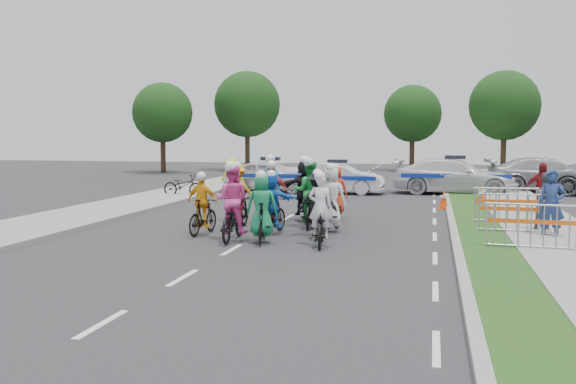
% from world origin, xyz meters
% --- Properties ---
extents(ground, '(90.00, 90.00, 0.00)m').
position_xyz_m(ground, '(0.00, 0.00, 0.00)').
color(ground, '#28282B').
rests_on(ground, ground).
extents(curb_right, '(0.20, 60.00, 0.12)m').
position_xyz_m(curb_right, '(5.10, 5.00, 0.06)').
color(curb_right, gray).
rests_on(curb_right, ground).
extents(grass_strip, '(1.20, 60.00, 0.11)m').
position_xyz_m(grass_strip, '(5.80, 5.00, 0.06)').
color(grass_strip, '#214415').
rests_on(grass_strip, ground).
extents(sidewalk_right, '(2.40, 60.00, 0.13)m').
position_xyz_m(sidewalk_right, '(7.60, 5.00, 0.07)').
color(sidewalk_right, gray).
rests_on(sidewalk_right, ground).
extents(sidewalk_left, '(3.00, 60.00, 0.13)m').
position_xyz_m(sidewalk_left, '(-6.50, 5.00, 0.07)').
color(sidewalk_left, gray).
rests_on(sidewalk_left, ground).
extents(rider_0, '(0.84, 1.84, 1.81)m').
position_xyz_m(rider_0, '(1.91, 1.01, 0.60)').
color(rider_0, black).
rests_on(rider_0, ground).
extents(rider_1, '(0.83, 1.77, 1.80)m').
position_xyz_m(rider_1, '(0.42, 1.15, 0.70)').
color(rider_1, black).
rests_on(rider_1, ground).
extents(rider_2, '(0.88, 2.02, 2.02)m').
position_xyz_m(rider_2, '(-0.39, 1.28, 0.74)').
color(rider_2, black).
rests_on(rider_2, ground).
extents(rider_3, '(0.88, 1.65, 1.69)m').
position_xyz_m(rider_3, '(-1.46, 2.03, 0.66)').
color(rider_3, black).
rests_on(rider_3, ground).
extents(rider_4, '(1.03, 1.79, 1.79)m').
position_xyz_m(rider_4, '(1.60, 2.39, 0.70)').
color(rider_4, black).
rests_on(rider_4, ground).
extents(rider_5, '(1.43, 1.70, 1.73)m').
position_xyz_m(rider_5, '(0.31, 2.59, 0.73)').
color(rider_5, black).
rests_on(rider_5, ground).
extents(rider_6, '(0.69, 1.70, 1.69)m').
position_xyz_m(rider_6, '(-0.90, 3.26, 0.56)').
color(rider_6, black).
rests_on(rider_6, ground).
extents(rider_7, '(0.86, 1.86, 1.90)m').
position_xyz_m(rider_7, '(1.81, 3.30, 0.74)').
color(rider_7, black).
rests_on(rider_7, ground).
extents(rider_8, '(0.92, 2.06, 2.03)m').
position_xyz_m(rider_8, '(1.06, 4.01, 0.75)').
color(rider_8, black).
rests_on(rider_8, ground).
extents(rider_9, '(1.00, 1.87, 1.92)m').
position_xyz_m(rider_9, '(-0.09, 4.18, 0.74)').
color(rider_9, black).
rests_on(rider_9, ground).
extents(rider_10, '(1.05, 1.84, 1.85)m').
position_xyz_m(rider_10, '(-1.32, 4.75, 0.72)').
color(rider_10, black).
rests_on(rider_10, ground).
extents(rider_11, '(1.67, 1.98, 2.02)m').
position_xyz_m(rider_11, '(0.67, 5.37, 0.84)').
color(rider_11, black).
rests_on(rider_11, ground).
extents(rider_12, '(0.83, 2.05, 2.05)m').
position_xyz_m(rider_12, '(-0.53, 5.80, 0.67)').
color(rider_12, black).
rests_on(rider_12, ground).
extents(rider_13, '(0.78, 1.72, 1.77)m').
position_xyz_m(rider_13, '(1.55, 5.96, 0.69)').
color(rider_13, black).
rests_on(rider_13, ground).
extents(police_car_0, '(4.52, 2.36, 1.47)m').
position_xyz_m(police_car_0, '(-2.88, 14.96, 0.73)').
color(police_car_0, silver).
rests_on(police_car_0, ground).
extents(police_car_1, '(4.26, 1.63, 1.39)m').
position_xyz_m(police_car_1, '(0.30, 14.76, 0.69)').
color(police_car_1, silver).
rests_on(police_car_1, ground).
extents(police_car_2, '(5.62, 2.68, 1.58)m').
position_xyz_m(police_car_2, '(5.48, 15.60, 0.79)').
color(police_car_2, silver).
rests_on(police_car_2, ground).
extents(civilian_sedan, '(5.62, 2.56, 1.59)m').
position_xyz_m(civilian_sedan, '(9.70, 17.53, 0.80)').
color(civilian_sedan, '#A2A2A7').
rests_on(civilian_sedan, ground).
extents(spectator_0, '(0.74, 0.58, 1.80)m').
position_xyz_m(spectator_0, '(7.46, 3.11, 0.90)').
color(spectator_0, navy).
rests_on(spectator_0, ground).
extents(spectator_1, '(1.01, 0.93, 1.66)m').
position_xyz_m(spectator_1, '(7.53, 4.04, 0.83)').
color(spectator_1, '#55565A').
rests_on(spectator_1, ground).
extents(spectator_2, '(1.09, 0.56, 1.78)m').
position_xyz_m(spectator_2, '(7.96, 7.90, 0.89)').
color(spectator_2, maroon).
rests_on(spectator_2, ground).
extents(marshal_hiviz, '(1.07, 0.66, 1.60)m').
position_xyz_m(marshal_hiviz, '(-4.38, 13.79, 0.80)').
color(marshal_hiviz, '#DBE70C').
rests_on(marshal_hiviz, ground).
extents(barrier_0, '(2.04, 0.71, 1.12)m').
position_xyz_m(barrier_0, '(6.70, 1.12, 0.56)').
color(barrier_0, '#A5A8AD').
rests_on(barrier_0, ground).
extents(barrier_1, '(2.02, 0.61, 1.12)m').
position_xyz_m(barrier_1, '(6.70, 3.63, 0.56)').
color(barrier_1, '#A5A8AD').
rests_on(barrier_1, ground).
extents(barrier_2, '(2.05, 0.76, 1.12)m').
position_xyz_m(barrier_2, '(6.70, 5.64, 0.56)').
color(barrier_2, '#A5A8AD').
rests_on(barrier_2, ground).
extents(cone_0, '(0.40, 0.40, 0.70)m').
position_xyz_m(cone_0, '(4.92, 9.49, 0.34)').
color(cone_0, '#F24C0C').
rests_on(cone_0, ground).
extents(cone_1, '(0.40, 0.40, 0.70)m').
position_xyz_m(cone_1, '(6.43, 12.31, 0.34)').
color(cone_1, '#F24C0C').
rests_on(cone_1, ground).
extents(parked_bike, '(1.94, 0.90, 0.98)m').
position_xyz_m(parked_bike, '(-5.93, 11.70, 0.49)').
color(parked_bike, black).
rests_on(parked_bike, ground).
extents(tree_0, '(4.20, 4.20, 6.30)m').
position_xyz_m(tree_0, '(-14.00, 28.00, 4.19)').
color(tree_0, '#382619').
rests_on(tree_0, ground).
extents(tree_1, '(4.55, 4.55, 6.82)m').
position_xyz_m(tree_1, '(9.00, 30.00, 4.54)').
color(tree_1, '#382619').
rests_on(tree_1, ground).
extents(tree_3, '(4.90, 4.90, 7.35)m').
position_xyz_m(tree_3, '(-9.00, 32.00, 4.89)').
color(tree_3, '#382619').
rests_on(tree_3, ground).
extents(tree_4, '(4.20, 4.20, 6.30)m').
position_xyz_m(tree_4, '(3.00, 34.00, 4.19)').
color(tree_4, '#382619').
rests_on(tree_4, ground).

